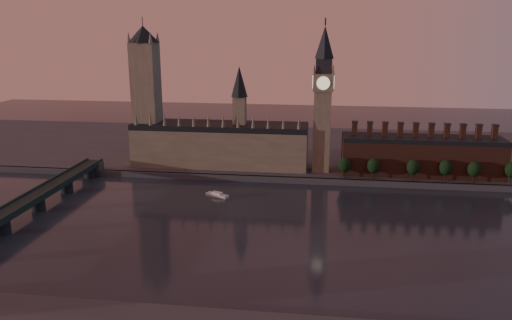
{
  "coord_description": "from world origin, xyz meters",
  "views": [
    {
      "loc": [
        8.89,
        -241.39,
        105.22
      ],
      "look_at": [
        -30.01,
        55.0,
        25.12
      ],
      "focal_mm": 35.0,
      "sensor_mm": 36.0,
      "label": 1
    }
  ],
  "objects": [
    {
      "name": "ground",
      "position": [
        0.0,
        0.0,
        0.0
      ],
      "size": [
        900.0,
        900.0,
        0.0
      ],
      "primitive_type": "plane",
      "color": "black",
      "rests_on": "ground"
    },
    {
      "name": "north_bank",
      "position": [
        0.0,
        178.04,
        2.0
      ],
      "size": [
        900.0,
        182.0,
        4.0
      ],
      "color": "#444449",
      "rests_on": "ground"
    },
    {
      "name": "palace_of_westminster",
      "position": [
        -64.41,
        114.91,
        21.63
      ],
      "size": [
        130.0,
        30.3,
        74.0
      ],
      "color": "gray",
      "rests_on": "north_bank"
    },
    {
      "name": "victoria_tower",
      "position": [
        -120.0,
        115.0,
        59.09
      ],
      "size": [
        24.0,
        24.0,
        108.0
      ],
      "color": "gray",
      "rests_on": "north_bank"
    },
    {
      "name": "big_ben",
      "position": [
        10.0,
        110.0,
        56.83
      ],
      "size": [
        15.0,
        15.0,
        107.0
      ],
      "color": "gray",
      "rests_on": "north_bank"
    },
    {
      "name": "chimney_block",
      "position": [
        80.0,
        110.0,
        17.82
      ],
      "size": [
        110.0,
        25.0,
        37.0
      ],
      "color": "#592F22",
      "rests_on": "north_bank"
    },
    {
      "name": "embankment_tree_0",
      "position": [
        26.39,
        93.59,
        13.47
      ],
      "size": [
        8.6,
        8.6,
        14.88
      ],
      "color": "black",
      "rests_on": "north_bank"
    },
    {
      "name": "embankment_tree_1",
      "position": [
        45.92,
        93.51,
        13.47
      ],
      "size": [
        8.6,
        8.6,
        14.88
      ],
      "color": "black",
      "rests_on": "north_bank"
    },
    {
      "name": "embankment_tree_2",
      "position": [
        72.09,
        93.71,
        13.47
      ],
      "size": [
        8.6,
        8.6,
        14.88
      ],
      "color": "black",
      "rests_on": "north_bank"
    },
    {
      "name": "embankment_tree_3",
      "position": [
        93.7,
        95.27,
        13.47
      ],
      "size": [
        8.6,
        8.6,
        14.88
      ],
      "color": "black",
      "rests_on": "north_bank"
    },
    {
      "name": "embankment_tree_4",
      "position": [
        111.6,
        93.79,
        13.47
      ],
      "size": [
        8.6,
        8.6,
        14.88
      ],
      "color": "black",
      "rests_on": "north_bank"
    },
    {
      "name": "embankment_tree_5",
      "position": [
        135.82,
        95.28,
        13.47
      ],
      "size": [
        8.6,
        8.6,
        14.88
      ],
      "color": "black",
      "rests_on": "north_bank"
    },
    {
      "name": "westminster_bridge",
      "position": [
        -155.0,
        -2.7,
        7.44
      ],
      "size": [
        14.0,
        200.0,
        11.55
      ],
      "color": "#1D2D29",
      "rests_on": "ground"
    },
    {
      "name": "river_boat",
      "position": [
        -55.08,
        54.91,
        1.18
      ],
      "size": [
        15.9,
        10.43,
        3.09
      ],
      "rotation": [
        0.0,
        0.0,
        -0.43
      ],
      "color": "silver",
      "rests_on": "ground"
    }
  ]
}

